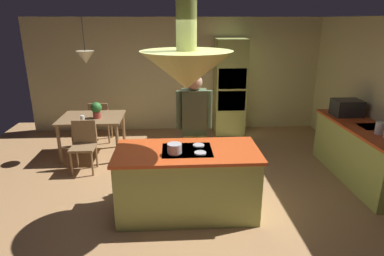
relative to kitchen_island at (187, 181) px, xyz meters
The scene contains 16 objects.
ground 0.50m from the kitchen_island, 90.00° to the left, with size 8.16×8.16×0.00m, color #AD7F51.
wall_back 3.74m from the kitchen_island, 90.00° to the left, with size 6.80×0.10×2.55m, color beige.
kitchen_island is the anchor object (origin of this frame).
counter_run_right 2.95m from the kitchen_island, 15.71° to the left, with size 0.73×2.13×0.90m.
oven_tower 3.48m from the kitchen_island, 71.26° to the left, with size 0.66×0.62×2.11m.
dining_table 2.71m from the kitchen_island, 128.99° to the left, with size 1.15×0.92×0.76m.
person_at_island 0.93m from the kitchen_island, 79.13° to the left, with size 0.53×0.24×1.76m.
range_hood 1.50m from the kitchen_island, 90.00° to the left, with size 1.10×1.10×1.00m.
pendant_light_over_table 3.05m from the kitchen_island, 128.99° to the left, with size 0.32×0.32×0.82m.
chair_facing_island 2.21m from the kitchen_island, 140.16° to the left, with size 0.40×0.40×0.87m.
chair_by_back_wall 3.26m from the kitchen_island, 121.43° to the left, with size 0.40×0.40×0.87m.
potted_plant_on_table 2.60m from the kitchen_island, 128.11° to the left, with size 0.20×0.20×0.30m.
cup_on_table 2.62m from the kitchen_island, 133.99° to the left, with size 0.07×0.07×0.09m, color white.
canister_sugar 2.93m from the kitchen_island, ahead, with size 0.13×0.13×0.18m, color silver.
microwave_on_counter 3.23m from the kitchen_island, 26.70° to the left, with size 0.46×0.36×0.28m, color #232326.
cooking_pot_on_cooktop 0.57m from the kitchen_island, 140.91° to the right, with size 0.18×0.18×0.12m, color #B2B2B7.
Camera 1 is at (-0.17, -4.12, 2.51)m, focal length 30.78 mm.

